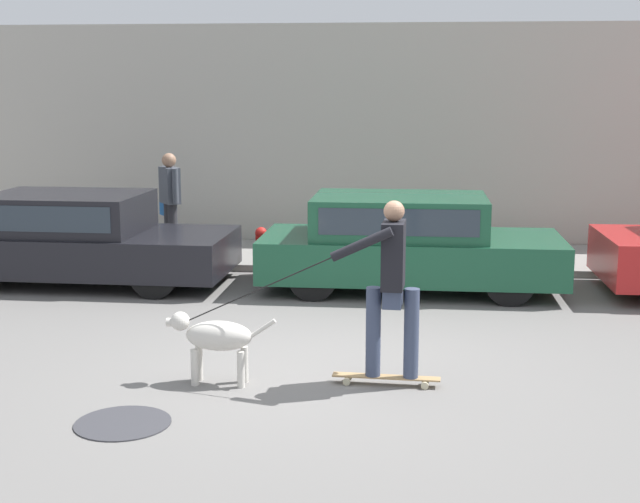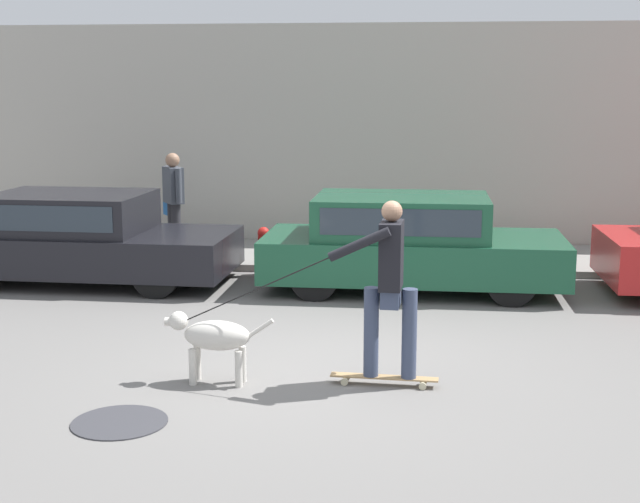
% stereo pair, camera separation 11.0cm
% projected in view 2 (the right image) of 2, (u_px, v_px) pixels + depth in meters
% --- Properties ---
extents(ground_plane, '(36.00, 36.00, 0.00)m').
position_uv_depth(ground_plane, '(327.00, 374.00, 8.66)').
color(ground_plane, slate).
extents(back_wall, '(32.00, 0.30, 3.81)m').
position_uv_depth(back_wall, '(367.00, 137.00, 15.34)').
color(back_wall, '#ADA89E').
rests_on(back_wall, ground_plane).
extents(sidewalk_curb, '(30.00, 2.28, 0.11)m').
position_uv_depth(sidewalk_curb, '(362.00, 256.00, 14.39)').
color(sidewalk_curb, gray).
rests_on(sidewalk_curb, ground_plane).
extents(parked_car_0, '(4.34, 1.95, 1.28)m').
position_uv_depth(parked_car_0, '(79.00, 240.00, 12.64)').
color(parked_car_0, black).
rests_on(parked_car_0, ground_plane).
extents(parked_car_1, '(4.10, 1.86, 1.30)m').
position_uv_depth(parked_car_1, '(409.00, 244.00, 12.16)').
color(parked_car_1, black).
rests_on(parked_car_1, ground_plane).
extents(dog, '(1.04, 0.31, 0.68)m').
position_uv_depth(dog, '(213.00, 337.00, 8.31)').
color(dog, beige).
rests_on(dog, ground_plane).
extents(skateboarder, '(2.44, 0.57, 1.74)m').
position_uv_depth(skateboarder, '(389.00, 282.00, 8.15)').
color(skateboarder, beige).
rests_on(skateboarder, ground_plane).
extents(pedestrian_with_bag, '(0.49, 0.65, 1.60)m').
position_uv_depth(pedestrian_with_bag, '(173.00, 198.00, 14.40)').
color(pedestrian_with_bag, '#28282D').
rests_on(pedestrian_with_bag, sidewalk_curb).
extents(manhole_cover, '(0.80, 0.80, 0.01)m').
position_uv_depth(manhole_cover, '(120.00, 422.00, 7.39)').
color(manhole_cover, '#38383D').
rests_on(manhole_cover, ground_plane).
extents(fire_hydrant, '(0.18, 0.18, 0.73)m').
position_uv_depth(fire_hydrant, '(264.00, 250.00, 13.11)').
color(fire_hydrant, red).
rests_on(fire_hydrant, ground_plane).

